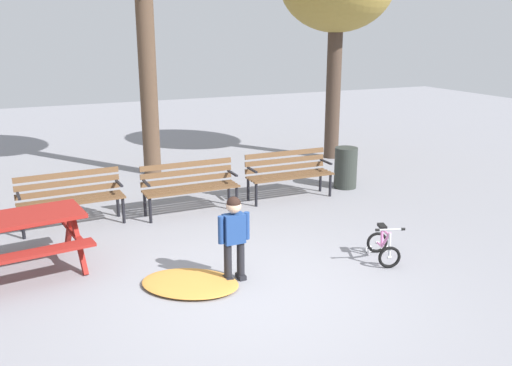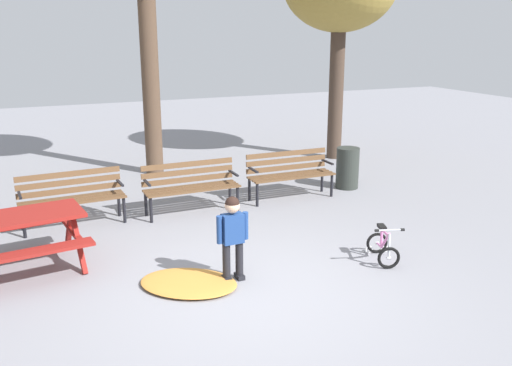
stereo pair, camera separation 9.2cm
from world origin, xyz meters
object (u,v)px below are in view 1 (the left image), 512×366
child_standing (234,232)px  kids_bicycle (383,246)px  park_bench_far_left (70,195)px  park_bench_right (288,171)px  picnic_table (8,231)px  park_bench_left (190,183)px  trash_bin (346,168)px

child_standing → kids_bicycle: child_standing is taller
park_bench_far_left → kids_bicycle: size_ratio=2.59×
park_bench_right → kids_bicycle: 3.08m
picnic_table → park_bench_left: size_ratio=1.22×
kids_bicycle → trash_bin: trash_bin is taller
park_bench_far_left → park_bench_right: size_ratio=1.01×
park_bench_far_left → kids_bicycle: park_bench_far_left is taller
picnic_table → park_bench_far_left: bearing=60.1°
picnic_table → kids_bicycle: (4.57, -1.54, -0.39)m
park_bench_left → kids_bicycle: 3.48m
park_bench_far_left → park_bench_right: 3.81m
park_bench_left → park_bench_right: same height
park_bench_right → child_standing: child_standing is taller
park_bench_left → park_bench_right: 1.90m
park_bench_right → child_standing: 3.58m
park_bench_left → picnic_table: bearing=-152.6°
park_bench_far_left → park_bench_right: bearing=-0.7°
park_bench_far_left → child_standing: size_ratio=1.49×
kids_bicycle → park_bench_left: bearing=120.5°
park_bench_far_left → park_bench_left: bearing=-3.7°
park_bench_far_left → picnic_table: bearing=-119.9°
child_standing → park_bench_far_left: bearing=119.2°
park_bench_right → kids_bicycle: park_bench_right is taller
picnic_table → child_standing: size_ratio=1.80×
picnic_table → park_bench_right: (4.71, 1.53, -0.08)m
park_bench_left → kids_bicycle: bearing=-59.5°
park_bench_right → child_standing: size_ratio=1.48×
kids_bicycle → park_bench_far_left: bearing=139.7°
picnic_table → trash_bin: (6.04, 1.66, -0.19)m
child_standing → trash_bin: bearing=39.9°
child_standing → picnic_table: bearing=152.8°
park_bench_left → park_bench_right: size_ratio=1.00×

